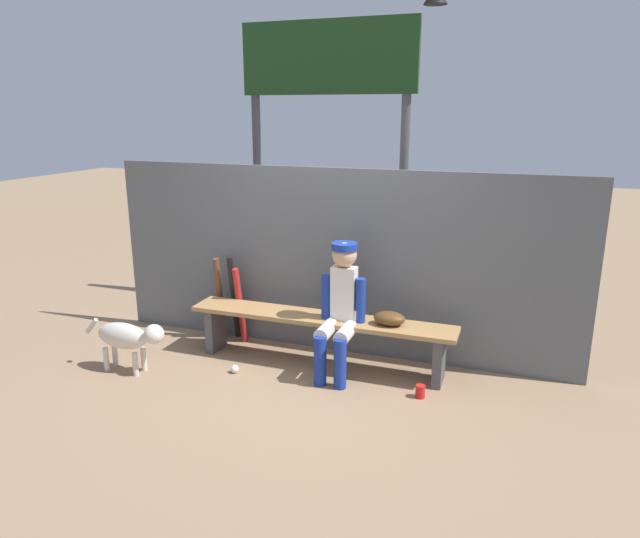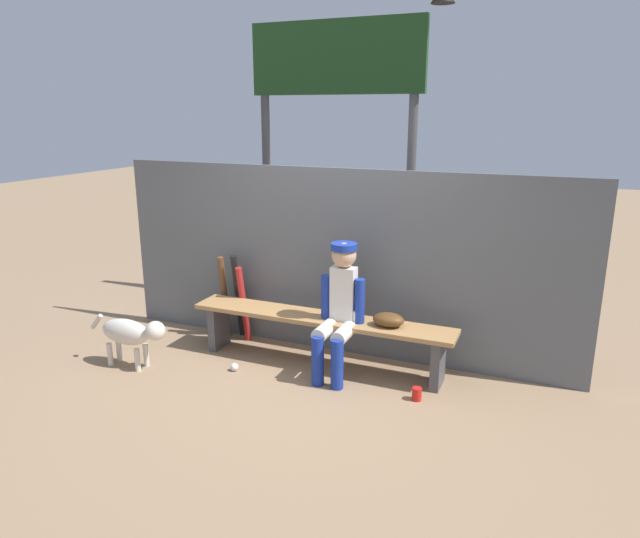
# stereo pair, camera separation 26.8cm
# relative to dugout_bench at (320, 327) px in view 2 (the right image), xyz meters

# --- Properties ---
(ground_plane) EXTENTS (30.00, 30.00, 0.00)m
(ground_plane) POSITION_rel_dugout_bench_xyz_m (0.00, 0.00, -0.38)
(ground_plane) COLOR #937556
(chainlink_fence) EXTENTS (4.65, 0.03, 1.80)m
(chainlink_fence) POSITION_rel_dugout_bench_xyz_m (0.00, 0.39, 0.52)
(chainlink_fence) COLOR #595E63
(chainlink_fence) RESTS_ON ground_plane
(dugout_bench) EXTENTS (2.50, 0.36, 0.48)m
(dugout_bench) POSITION_rel_dugout_bench_xyz_m (0.00, 0.00, 0.00)
(dugout_bench) COLOR #AD7F4C
(dugout_bench) RESTS_ON ground_plane
(player_seated) EXTENTS (0.41, 0.55, 1.20)m
(player_seated) POSITION_rel_dugout_bench_xyz_m (0.23, -0.11, 0.28)
(player_seated) COLOR silver
(player_seated) RESTS_ON ground_plane
(baseball_glove) EXTENTS (0.28, 0.20, 0.12)m
(baseball_glove) POSITION_rel_dugout_bench_xyz_m (0.65, 0.00, 0.17)
(baseball_glove) COLOR #593819
(baseball_glove) RESTS_ON dugout_bench
(bat_aluminum_red) EXTENTS (0.09, 0.19, 0.81)m
(bat_aluminum_red) POSITION_rel_dugout_bench_xyz_m (-0.94, 0.22, 0.03)
(bat_aluminum_red) COLOR #B22323
(bat_aluminum_red) RESTS_ON ground_plane
(bat_aluminum_black) EXTENTS (0.10, 0.24, 0.91)m
(bat_aluminum_black) POSITION_rel_dugout_bench_xyz_m (-1.04, 0.29, 0.08)
(bat_aluminum_black) COLOR black
(bat_aluminum_black) RESTS_ON ground_plane
(bat_wood_dark) EXTENTS (0.08, 0.15, 0.87)m
(bat_wood_dark) POSITION_rel_dugout_bench_xyz_m (-1.19, 0.26, 0.06)
(bat_wood_dark) COLOR brown
(bat_wood_dark) RESTS_ON ground_plane
(baseball) EXTENTS (0.07, 0.07, 0.07)m
(baseball) POSITION_rel_dugout_bench_xyz_m (-0.67, -0.43, -0.34)
(baseball) COLOR white
(baseball) RESTS_ON ground_plane
(cup_on_ground) EXTENTS (0.08, 0.08, 0.11)m
(cup_on_ground) POSITION_rel_dugout_bench_xyz_m (1.00, -0.32, -0.32)
(cup_on_ground) COLOR red
(cup_on_ground) RESTS_ON ground_plane
(cup_on_bench) EXTENTS (0.08, 0.08, 0.11)m
(cup_on_bench) POSITION_rel_dugout_bench_xyz_m (0.35, -0.02, 0.16)
(cup_on_bench) COLOR silver
(cup_on_bench) RESTS_ON dugout_bench
(scoreboard) EXTENTS (2.27, 0.27, 3.49)m
(scoreboard) POSITION_rel_dugout_bench_xyz_m (-0.41, 1.57, 2.08)
(scoreboard) COLOR #3F3F42
(scoreboard) RESTS_ON ground_plane
(dog) EXTENTS (0.84, 0.20, 0.49)m
(dog) POSITION_rel_dugout_bench_xyz_m (-1.59, -0.72, -0.04)
(dog) COLOR beige
(dog) RESTS_ON ground_plane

